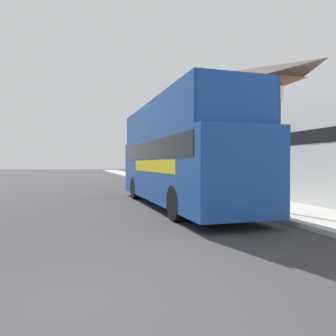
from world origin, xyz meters
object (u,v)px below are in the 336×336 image
(tour_bus, at_px, (177,162))
(lamp_post_nearest, at_px, (279,120))
(lamp_post_second, at_px, (195,135))
(parked_car_ahead_of_bus, at_px, (148,179))

(tour_bus, relative_size, lamp_post_nearest, 2.45)
(tour_bus, bearing_deg, lamp_post_second, 59.58)
(parked_car_ahead_of_bus, bearing_deg, tour_bus, -96.44)
(lamp_post_second, bearing_deg, lamp_post_nearest, -88.72)
(tour_bus, height_order, lamp_post_second, lamp_post_second)
(parked_car_ahead_of_bus, bearing_deg, lamp_post_nearest, -83.54)
(lamp_post_second, bearing_deg, tour_bus, -119.28)
(lamp_post_nearest, bearing_deg, tour_bus, 127.57)
(tour_bus, distance_m, parked_car_ahead_of_bus, 9.23)
(lamp_post_nearest, height_order, lamp_post_second, lamp_post_second)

